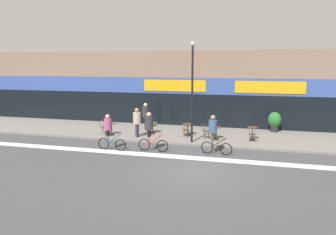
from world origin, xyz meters
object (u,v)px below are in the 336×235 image
(cafe_chair_3_near, at_px, (214,132))
(pedestrian_near_end, at_px, (137,120))
(bistro_table_0, at_px, (112,127))
(cyclist_2, at_px, (150,128))
(lamp_post, at_px, (192,86))
(cyclist_1, at_px, (109,130))
(cyclist_0, at_px, (214,131))
(cafe_chair_4_near, at_px, (252,133))
(bistro_table_3, at_px, (215,130))
(bistro_table_2, at_px, (188,127))
(planter_pot, at_px, (274,121))
(cafe_chair_2_near, at_px, (186,129))
(bistro_table_1, at_px, (152,125))
(cafe_chair_1_near, at_px, (149,127))
(cafe_chair_0_side, at_px, (103,126))
(cafe_chair_3_side, at_px, (205,130))
(cafe_chair_0_near, at_px, (108,128))
(bistro_table_4, at_px, (252,131))
(pedestrian_far_end, at_px, (146,113))

(cafe_chair_3_near, distance_m, pedestrian_near_end, 4.92)
(bistro_table_0, height_order, cyclist_2, cyclist_2)
(lamp_post, relative_size, cyclist_1, 2.94)
(cafe_chair_3_near, height_order, cyclist_0, cyclist_0)
(cafe_chair_4_near, bearing_deg, bistro_table_3, 82.87)
(bistro_table_2, relative_size, planter_pot, 0.55)
(cafe_chair_4_near, height_order, lamp_post, lamp_post)
(cafe_chair_2_near, bearing_deg, lamp_post, -147.51)
(cyclist_1, bearing_deg, cafe_chair_2_near, 49.07)
(bistro_table_0, bearing_deg, lamp_post, -8.14)
(bistro_table_1, bearing_deg, lamp_post, -32.35)
(cafe_chair_1_near, xyz_separation_m, planter_pot, (7.99, 3.20, 0.23))
(cafe_chair_1_near, xyz_separation_m, cafe_chair_2_near, (2.44, -0.02, 0.00))
(cafe_chair_0_side, xyz_separation_m, cafe_chair_3_side, (6.77, 0.51, 0.00))
(cafe_chair_3_side, relative_size, cyclist_2, 0.42)
(bistro_table_2, xyz_separation_m, cafe_chair_0_near, (-4.89, -1.76, -0.02))
(cafe_chair_0_near, height_order, cafe_chair_4_near, same)
(bistro_table_4, height_order, cafe_chair_3_side, cafe_chair_3_side)
(cafe_chair_4_near, xyz_separation_m, cyclist_0, (-1.96, -2.86, 0.60))
(cafe_chair_3_near, relative_size, pedestrian_near_end, 0.48)
(pedestrian_near_end, bearing_deg, cafe_chair_0_side, 173.24)
(bistro_table_4, distance_m, cafe_chair_2_near, 4.13)
(planter_pot, bearing_deg, bistro_table_0, -160.31)
(bistro_table_0, xyz_separation_m, planter_pot, (10.43, 3.73, 0.22))
(cafe_chair_1_near, relative_size, cyclist_1, 0.45)
(cafe_chair_0_near, bearing_deg, cyclist_0, -113.86)
(cafe_chair_4_near, bearing_deg, cyclist_0, 145.69)
(bistro_table_4, relative_size, cafe_chair_3_near, 0.86)
(cafe_chair_3_side, bearing_deg, bistro_table_0, -177.61)
(bistro_table_1, xyz_separation_m, cafe_chair_2_near, (2.43, -0.65, 0.01))
(bistro_table_1, xyz_separation_m, cafe_chair_0_side, (-3.08, -1.15, 0.01))
(cafe_chair_4_near, bearing_deg, cafe_chair_3_side, 84.48)
(cafe_chair_3_near, height_order, planter_pot, planter_pot)
(cafe_chair_0_side, height_order, pedestrian_near_end, pedestrian_near_end)
(cyclist_0, xyz_separation_m, cyclist_1, (-5.70, -0.65, -0.09))
(bistro_table_0, bearing_deg, cafe_chair_0_near, -89.03)
(bistro_table_3, height_order, pedestrian_near_end, pedestrian_near_end)
(cyclist_1, relative_size, pedestrian_far_end, 1.09)
(bistro_table_0, height_order, pedestrian_far_end, pedestrian_far_end)
(cafe_chair_1_near, distance_m, lamp_post, 4.39)
(cyclist_2, relative_size, pedestrian_near_end, 1.16)
(planter_pot, height_order, cyclist_2, cyclist_2)
(bistro_table_2, distance_m, cyclist_1, 5.67)
(bistro_table_2, bearing_deg, bistro_table_3, -18.11)
(bistro_table_4, height_order, cyclist_1, cyclist_1)
(pedestrian_far_end, bearing_deg, cafe_chair_2_near, 131.53)
(bistro_table_1, bearing_deg, pedestrian_far_end, 124.06)
(cafe_chair_3_near, relative_size, cafe_chair_3_side, 1.00)
(bistro_table_3, xyz_separation_m, lamp_post, (-1.24, -1.32, 2.82))
(cafe_chair_4_near, height_order, cyclist_1, cyclist_1)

